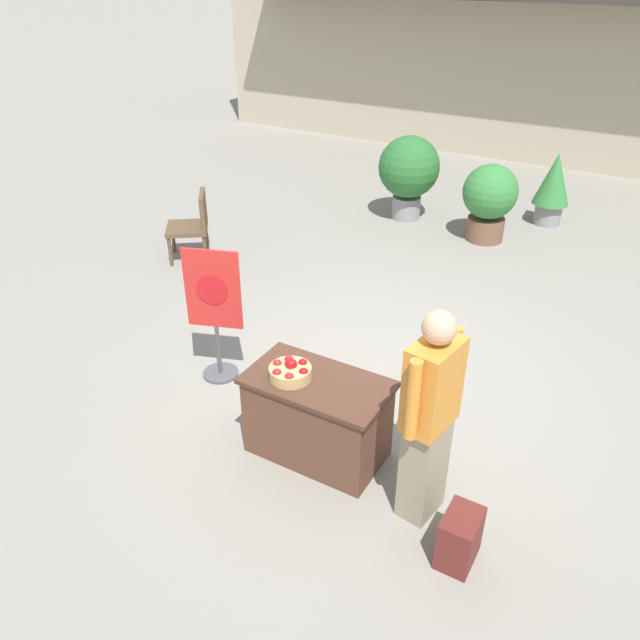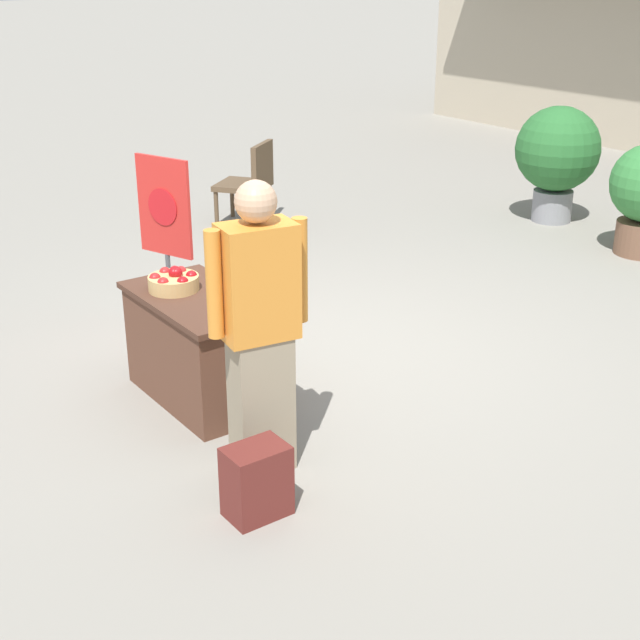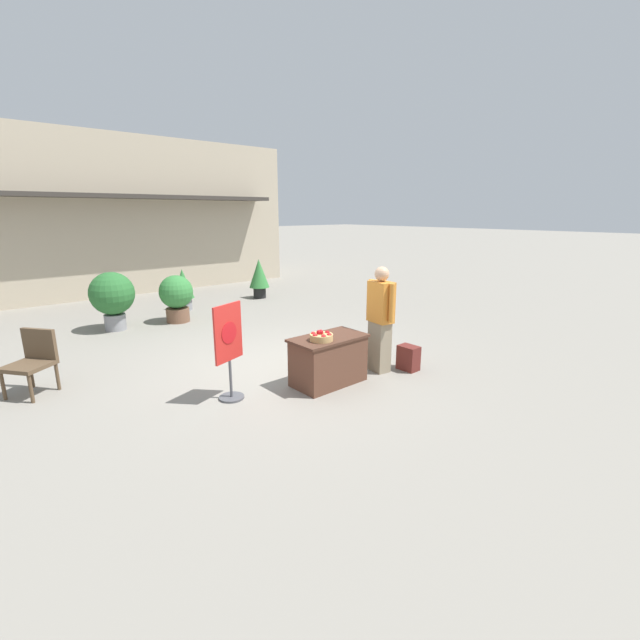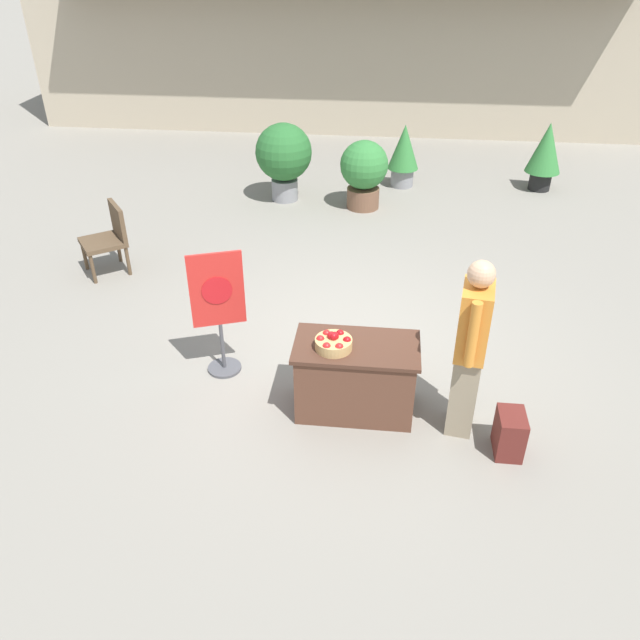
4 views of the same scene
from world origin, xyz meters
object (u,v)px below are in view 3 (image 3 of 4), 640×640
at_px(person_visitor, 380,319).
at_px(poster_board, 229,349).
at_px(potted_plant_far_left, 259,276).
at_px(apple_basket, 321,336).
at_px(potted_plant_near_right, 112,296).
at_px(potted_plant_far_right, 183,287).
at_px(backpack, 408,358).
at_px(potted_plant_near_left, 176,296).
at_px(display_table, 328,360).
at_px(patio_chair, 33,358).

xyz_separation_m(person_visitor, poster_board, (-2.45, 0.64, -0.15)).
bearing_deg(potted_plant_far_left, apple_basket, -115.77).
bearing_deg(potted_plant_near_right, person_visitor, -65.40).
bearing_deg(potted_plant_far_right, backpack, -82.07).
distance_m(potted_plant_near_left, potted_plant_near_right, 1.40).
bearing_deg(poster_board, display_table, 51.19).
bearing_deg(potted_plant_far_left, person_visitor, -106.34).
distance_m(patio_chair, potted_plant_near_left, 4.26).
distance_m(potted_plant_far_left, potted_plant_near_right, 4.63).
bearing_deg(apple_basket, person_visitor, -3.80).
height_order(display_table, potted_plant_near_left, potted_plant_near_left).
xyz_separation_m(display_table, potted_plant_far_right, (0.46, 6.39, 0.24)).
distance_m(display_table, potted_plant_near_right, 5.72).
height_order(poster_board, potted_plant_far_right, poster_board).
bearing_deg(patio_chair, poster_board, 97.62).
bearing_deg(potted_plant_near_right, display_table, -73.99).
relative_size(apple_basket, person_visitor, 0.20).
distance_m(apple_basket, poster_board, 1.35).
bearing_deg(potted_plant_near_right, backpack, -63.26).
xyz_separation_m(person_visitor, potted_plant_near_right, (-2.58, 5.64, -0.12)).
xyz_separation_m(display_table, potted_plant_near_left, (-0.20, 5.26, 0.27)).
relative_size(backpack, potted_plant_far_right, 0.37).
distance_m(poster_board, potted_plant_far_right, 6.21).
distance_m(apple_basket, potted_plant_far_right, 6.51).
xyz_separation_m(apple_basket, person_visitor, (1.22, -0.08, 0.09)).
xyz_separation_m(apple_basket, potted_plant_far_left, (3.16, 6.55, -0.13)).
xyz_separation_m(patio_chair, potted_plant_far_left, (6.45, 3.90, 0.16)).
relative_size(apple_basket, patio_chair, 0.37).
relative_size(potted_plant_near_left, potted_plant_far_right, 1.02).
relative_size(backpack, potted_plant_far_left, 0.35).
distance_m(apple_basket, backpack, 1.78).
relative_size(apple_basket, potted_plant_far_right, 0.31).
xyz_separation_m(potted_plant_near_left, potted_plant_near_right, (-1.38, 0.22, 0.14)).
bearing_deg(potted_plant_far_left, poster_board, -126.21).
xyz_separation_m(display_table, person_visitor, (1.01, -0.15, 0.53)).
relative_size(display_table, patio_chair, 1.26).
distance_m(display_table, apple_basket, 0.49).
relative_size(apple_basket, potted_plant_far_left, 0.29).
bearing_deg(poster_board, potted_plant_near_right, 161.35).
height_order(person_visitor, potted_plant_near_right, person_visitor).
xyz_separation_m(person_visitor, backpack, (0.41, -0.30, -0.70)).
bearing_deg(potted_plant_far_right, potted_plant_near_right, -155.87).
relative_size(display_table, potted_plant_near_right, 0.90).
relative_size(poster_board, potted_plant_far_left, 1.16).
bearing_deg(person_visitor, potted_plant_near_right, -56.69).
bearing_deg(backpack, person_visitor, 143.96).
xyz_separation_m(display_table, apple_basket, (-0.21, -0.07, 0.44)).
xyz_separation_m(potted_plant_far_left, potted_plant_near_right, (-4.52, -1.00, 0.10)).
bearing_deg(potted_plant_far_left, display_table, -114.49).
relative_size(apple_basket, potted_plant_near_right, 0.26).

